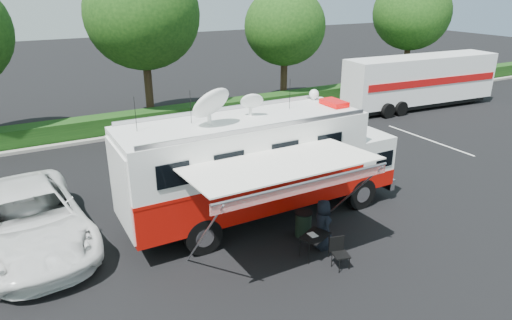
{
  "coord_description": "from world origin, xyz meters",
  "views": [
    {
      "loc": [
        -7.0,
        -12.15,
        7.54
      ],
      "look_at": [
        0.0,
        0.5,
        1.9
      ],
      "focal_mm": 32.0,
      "sensor_mm": 36.0,
      "label": 1
    }
  ],
  "objects_px": {
    "folding_table": "(315,237)",
    "semi_trailer": "(420,81)",
    "command_truck": "(261,164)",
    "white_suv": "(35,245)",
    "trash_bin": "(303,224)"
  },
  "relations": [
    {
      "from": "semi_trailer",
      "to": "command_truck",
      "type": "bearing_deg",
      "value": -153.73
    },
    {
      "from": "folding_table",
      "to": "trash_bin",
      "type": "bearing_deg",
      "value": 70.64
    },
    {
      "from": "white_suv",
      "to": "trash_bin",
      "type": "relative_size",
      "value": 7.88
    },
    {
      "from": "folding_table",
      "to": "white_suv",
      "type": "bearing_deg",
      "value": 146.84
    },
    {
      "from": "command_truck",
      "to": "trash_bin",
      "type": "height_order",
      "value": "command_truck"
    },
    {
      "from": "white_suv",
      "to": "semi_trailer",
      "type": "relative_size",
      "value": 0.61
    },
    {
      "from": "command_truck",
      "to": "folding_table",
      "type": "bearing_deg",
      "value": -87.43
    },
    {
      "from": "folding_table",
      "to": "semi_trailer",
      "type": "relative_size",
      "value": 0.1
    },
    {
      "from": "folding_table",
      "to": "trash_bin",
      "type": "height_order",
      "value": "trash_bin"
    },
    {
      "from": "command_truck",
      "to": "white_suv",
      "type": "xyz_separation_m",
      "value": [
        -7.01,
        1.73,
        -1.96
      ]
    },
    {
      "from": "command_truck",
      "to": "white_suv",
      "type": "height_order",
      "value": "command_truck"
    },
    {
      "from": "white_suv",
      "to": "folding_table",
      "type": "distance_m",
      "value": 8.56
    },
    {
      "from": "white_suv",
      "to": "trash_bin",
      "type": "bearing_deg",
      "value": -29.63
    },
    {
      "from": "folding_table",
      "to": "semi_trailer",
      "type": "xyz_separation_m",
      "value": [
        16.03,
        10.91,
        1.03
      ]
    },
    {
      "from": "command_truck",
      "to": "semi_trailer",
      "type": "bearing_deg",
      "value": 26.27
    }
  ]
}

